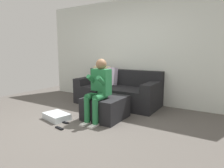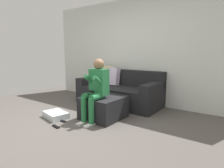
{
  "view_description": "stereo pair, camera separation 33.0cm",
  "coord_description": "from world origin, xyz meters",
  "px_view_note": "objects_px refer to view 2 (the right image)",
  "views": [
    {
      "loc": [
        2.22,
        -2.35,
        1.29
      ],
      "look_at": [
        0.02,
        1.22,
        0.6
      ],
      "focal_mm": 31.07,
      "sensor_mm": 36.0,
      "label": 1
    },
    {
      "loc": [
        2.5,
        -2.16,
        1.29
      ],
      "look_at": [
        0.02,
        1.22,
        0.6
      ],
      "focal_mm": 31.07,
      "sensor_mm": 36.0,
      "label": 2
    }
  ],
  "objects_px": {
    "storage_bin": "(56,115)",
    "remote_near_ottoman": "(56,127)",
    "couch_sectional": "(119,91)",
    "ottoman": "(104,107)",
    "remote_by_storage_bin": "(62,121)",
    "person_seated": "(96,86)"
  },
  "relations": [
    {
      "from": "couch_sectional",
      "to": "remote_by_storage_bin",
      "type": "xyz_separation_m",
      "value": [
        -0.16,
        -1.68,
        -0.32
      ]
    },
    {
      "from": "storage_bin",
      "to": "remote_near_ottoman",
      "type": "bearing_deg",
      "value": -37.9
    },
    {
      "from": "ottoman",
      "to": "person_seated",
      "type": "relative_size",
      "value": 0.65
    },
    {
      "from": "remote_near_ottoman",
      "to": "remote_by_storage_bin",
      "type": "relative_size",
      "value": 1.04
    },
    {
      "from": "ottoman",
      "to": "person_seated",
      "type": "distance_m",
      "value": 0.48
    },
    {
      "from": "ottoman",
      "to": "remote_by_storage_bin",
      "type": "relative_size",
      "value": 4.21
    },
    {
      "from": "ottoman",
      "to": "storage_bin",
      "type": "bearing_deg",
      "value": -144.51
    },
    {
      "from": "person_seated",
      "to": "ottoman",
      "type": "bearing_deg",
      "value": 80.97
    },
    {
      "from": "ottoman",
      "to": "person_seated",
      "type": "height_order",
      "value": "person_seated"
    },
    {
      "from": "couch_sectional",
      "to": "storage_bin",
      "type": "xyz_separation_m",
      "value": [
        -0.43,
        -1.62,
        -0.27
      ]
    },
    {
      "from": "storage_bin",
      "to": "ottoman",
      "type": "bearing_deg",
      "value": 35.49
    },
    {
      "from": "person_seated",
      "to": "remote_by_storage_bin",
      "type": "distance_m",
      "value": 0.92
    },
    {
      "from": "couch_sectional",
      "to": "ottoman",
      "type": "height_order",
      "value": "couch_sectional"
    },
    {
      "from": "ottoman",
      "to": "remote_by_storage_bin",
      "type": "distance_m",
      "value": 0.83
    },
    {
      "from": "storage_bin",
      "to": "remote_near_ottoman",
      "type": "distance_m",
      "value": 0.52
    },
    {
      "from": "ottoman",
      "to": "person_seated",
      "type": "xyz_separation_m",
      "value": [
        -0.03,
        -0.18,
        0.45
      ]
    },
    {
      "from": "couch_sectional",
      "to": "person_seated",
      "type": "height_order",
      "value": "person_seated"
    },
    {
      "from": "person_seated",
      "to": "remote_near_ottoman",
      "type": "relative_size",
      "value": 6.25
    },
    {
      "from": "person_seated",
      "to": "remote_by_storage_bin",
      "type": "height_order",
      "value": "person_seated"
    },
    {
      "from": "couch_sectional",
      "to": "storage_bin",
      "type": "distance_m",
      "value": 1.7
    },
    {
      "from": "storage_bin",
      "to": "remote_near_ottoman",
      "type": "relative_size",
      "value": 2.7
    },
    {
      "from": "person_seated",
      "to": "remote_near_ottoman",
      "type": "bearing_deg",
      "value": -116.52
    }
  ]
}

